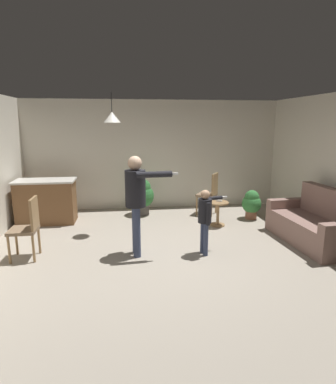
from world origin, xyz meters
name	(u,v)px	position (x,y,z in m)	size (l,w,h in m)	color
ground	(172,256)	(0.00, 0.00, 0.00)	(7.68, 7.68, 0.00)	#9E9384
wall_back	(154,155)	(0.00, 3.20, 1.35)	(6.40, 0.10, 2.70)	silver
couch_floral	(314,225)	(2.65, 0.28, 0.33)	(0.96, 1.85, 1.00)	#8C6B60
kitchen_counter	(46,201)	(-2.45, 2.16, 0.48)	(1.26, 0.66, 0.95)	brown
side_table_by_couch	(218,211)	(1.19, 1.45, 0.33)	(0.44, 0.44, 0.52)	#99754C
person_adult	(136,195)	(-0.56, 0.15, 1.02)	(0.82, 0.48, 1.64)	#384260
person_child	(205,215)	(0.55, 0.02, 0.68)	(0.54, 0.39, 1.10)	#384260
dining_chair_by_counter	(210,192)	(1.23, 2.29, 0.55)	(0.58, 0.58, 1.00)	#99754C
dining_chair_near_wall	(28,226)	(-2.29, 0.24, 0.55)	(0.42, 0.42, 1.00)	#99754C
potted_plant_corner	(142,195)	(-0.36, 2.51, 0.48)	(0.56, 0.56, 0.87)	#4C4742
potted_plant_by_wall	(252,203)	(2.09, 1.84, 0.37)	(0.43, 0.43, 0.66)	brown
spare_remote_on_table	(219,201)	(1.21, 1.48, 0.54)	(0.04, 0.13, 0.04)	white
ceiling_light_pendant	(112,117)	(-0.95, 1.36, 2.25)	(0.32, 0.32, 0.55)	silver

